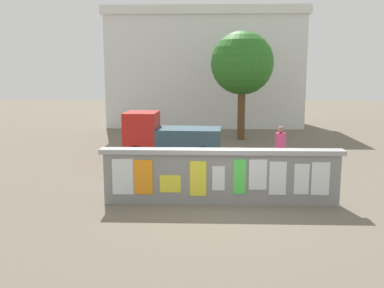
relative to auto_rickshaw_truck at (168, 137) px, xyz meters
name	(u,v)px	position (x,y,z in m)	size (l,w,h in m)	color
ground	(215,148)	(1.86, 2.61, -0.90)	(60.00, 60.00, 0.00)	#6B6051
poster_wall	(221,176)	(1.86, -5.39, -0.15)	(6.21, 0.42, 1.44)	gray
auto_rickshaw_truck	(168,137)	(0.00, 0.00, 0.00)	(3.66, 1.64, 1.85)	black
motorcycle	(187,172)	(0.90, -3.83, -0.44)	(1.90, 0.56, 0.87)	black
bicycle_near	(299,176)	(4.20, -3.78, -0.54)	(1.67, 0.55, 0.95)	black
person_walking	(280,145)	(3.90, -2.18, 0.09)	(0.47, 0.47, 1.62)	#D83F72
tree_roadside	(242,64)	(3.17, 5.12, 2.80)	(3.05, 3.05, 5.26)	brown
building_background	(205,68)	(1.34, 11.39, 2.61)	(11.84, 5.35, 6.98)	silver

